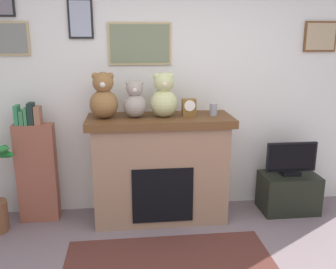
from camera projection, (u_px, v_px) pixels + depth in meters
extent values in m
cube|color=silver|center=(168.00, 94.00, 4.07)|extent=(5.20, 0.12, 2.60)
cube|color=tan|center=(140.00, 44.00, 3.83)|extent=(0.65, 0.02, 0.43)
cube|color=#6B7455|center=(140.00, 44.00, 3.82)|extent=(0.61, 0.00, 0.39)
cube|color=tan|center=(12.00, 39.00, 3.68)|extent=(0.33, 0.02, 0.33)
cube|color=slate|center=(12.00, 39.00, 3.67)|extent=(0.29, 0.00, 0.29)
cube|color=black|center=(80.00, 19.00, 3.71)|extent=(0.25, 0.02, 0.39)
cube|color=#949DAD|center=(80.00, 19.00, 3.70)|extent=(0.21, 0.00, 0.35)
cube|color=brown|center=(320.00, 37.00, 4.03)|extent=(0.37, 0.02, 0.32)
cube|color=tan|center=(321.00, 37.00, 4.01)|extent=(0.33, 0.00, 0.28)
cube|color=#916D54|center=(160.00, 171.00, 3.93)|extent=(1.36, 0.56, 1.04)
cube|color=brown|center=(160.00, 120.00, 3.79)|extent=(1.48, 0.62, 0.08)
cube|color=black|center=(163.00, 196.00, 3.70)|extent=(0.61, 0.02, 0.57)
cube|color=brown|center=(37.00, 173.00, 3.86)|extent=(0.40, 0.16, 1.05)
cube|color=#2B7848|center=(17.00, 115.00, 3.69)|extent=(0.04, 0.13, 0.20)
cube|color=#367246|center=(22.00, 117.00, 3.70)|extent=(0.04, 0.13, 0.14)
cube|color=#327A44|center=(26.00, 116.00, 3.70)|extent=(0.03, 0.13, 0.17)
cube|color=black|center=(31.00, 114.00, 3.70)|extent=(0.06, 0.13, 0.22)
cube|color=#8E5D46|center=(38.00, 115.00, 3.72)|extent=(0.06, 0.13, 0.18)
ellipsoid|color=#1D7335|center=(1.00, 151.00, 3.56)|extent=(0.10, 0.36, 0.08)
cube|color=black|center=(288.00, 193.00, 4.14)|extent=(0.62, 0.40, 0.43)
cube|color=black|center=(290.00, 173.00, 4.08)|extent=(0.20, 0.14, 0.04)
cube|color=black|center=(291.00, 157.00, 4.04)|extent=(0.56, 0.03, 0.33)
cube|color=black|center=(292.00, 157.00, 4.02)|extent=(0.52, 0.00, 0.29)
cube|color=#4E2720|center=(171.00, 267.00, 3.14)|extent=(1.83, 1.03, 0.01)
cylinder|color=gray|center=(213.00, 110.00, 3.80)|extent=(0.08, 0.08, 0.13)
cube|color=brown|center=(189.00, 108.00, 3.77)|extent=(0.14, 0.10, 0.18)
cylinder|color=white|center=(190.00, 106.00, 3.71)|extent=(0.11, 0.01, 0.11)
sphere|color=brown|center=(104.00, 104.00, 3.66)|extent=(0.28, 0.28, 0.28)
sphere|color=brown|center=(103.00, 82.00, 3.61)|extent=(0.20, 0.20, 0.20)
sphere|color=brown|center=(95.00, 76.00, 3.59)|extent=(0.07, 0.07, 0.07)
sphere|color=brown|center=(110.00, 76.00, 3.60)|extent=(0.07, 0.07, 0.07)
sphere|color=beige|center=(103.00, 85.00, 3.53)|extent=(0.06, 0.06, 0.06)
sphere|color=gray|center=(135.00, 106.00, 3.70)|extent=(0.24, 0.24, 0.24)
sphere|color=gray|center=(135.00, 88.00, 3.66)|extent=(0.17, 0.17, 0.17)
sphere|color=gray|center=(128.00, 83.00, 3.64)|extent=(0.06, 0.06, 0.06)
sphere|color=gray|center=(140.00, 83.00, 3.65)|extent=(0.06, 0.06, 0.06)
sphere|color=beige|center=(135.00, 90.00, 3.60)|extent=(0.05, 0.05, 0.05)
sphere|color=#BBBD80|center=(164.00, 103.00, 3.73)|extent=(0.28, 0.28, 0.28)
sphere|color=#BBBD80|center=(164.00, 82.00, 3.68)|extent=(0.20, 0.20, 0.20)
sphere|color=#BBBD80|center=(157.00, 76.00, 3.65)|extent=(0.07, 0.07, 0.07)
sphere|color=#BBBD80|center=(171.00, 76.00, 3.67)|extent=(0.07, 0.07, 0.07)
sphere|color=beige|center=(165.00, 84.00, 3.60)|extent=(0.06, 0.06, 0.06)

